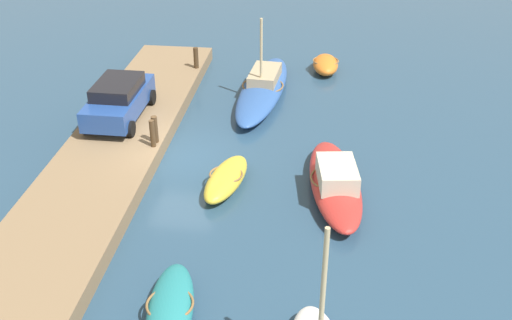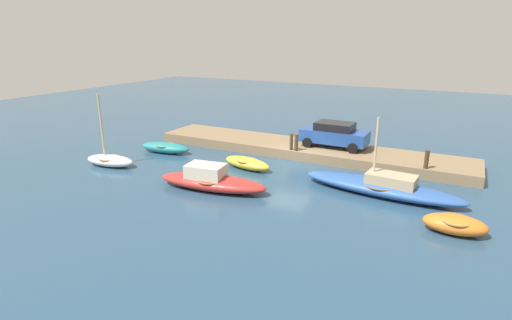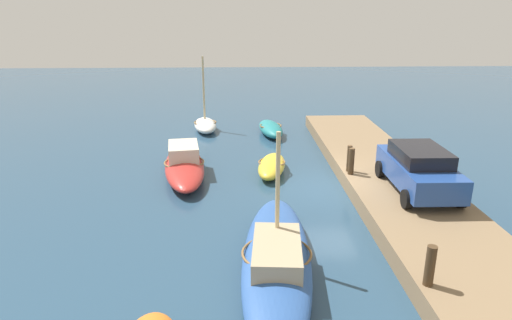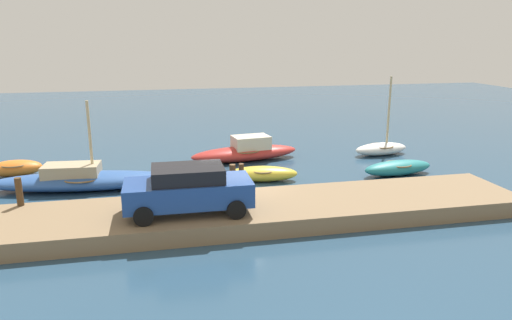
{
  "view_description": "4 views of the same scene",
  "coord_description": "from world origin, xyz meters",
  "px_view_note": "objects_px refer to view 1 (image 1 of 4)",
  "views": [
    {
      "loc": [
        20.04,
        5.32,
        11.85
      ],
      "look_at": [
        0.7,
        3.01,
        0.51
      ],
      "focal_mm": 43.05,
      "sensor_mm": 36.0,
      "label": 1
    },
    {
      "loc": [
        -9.29,
        21.93,
        7.58
      ],
      "look_at": [
        1.15,
        2.27,
        0.69
      ],
      "focal_mm": 28.15,
      "sensor_mm": 36.0,
      "label": 2
    },
    {
      "loc": [
        -16.73,
        3.5,
        6.8
      ],
      "look_at": [
        -0.38,
        2.86,
        1.37
      ],
      "focal_mm": 31.4,
      "sensor_mm": 36.0,
      "label": 3
    },
    {
      "loc": [
        -2.86,
        -18.4,
        6.51
      ],
      "look_at": [
        1.46,
        1.65,
        1.13
      ],
      "focal_mm": 33.37,
      "sensor_mm": 36.0,
      "label": 4
    }
  ],
  "objects_px": {
    "rowboat_yellow": "(226,179)",
    "mooring_post_mid_west": "(155,129)",
    "mooring_post_west": "(196,58)",
    "dinghy_orange": "(326,64)",
    "parked_car": "(119,99)",
    "rowboat_teal": "(170,309)",
    "sailboat_blue": "(263,88)",
    "mooring_post_mid_east": "(152,133)",
    "motorboat_red": "(335,182)"
  },
  "relations": [
    {
      "from": "dinghy_orange",
      "to": "sailboat_blue",
      "type": "height_order",
      "value": "sailboat_blue"
    },
    {
      "from": "dinghy_orange",
      "to": "rowboat_teal",
      "type": "relative_size",
      "value": 0.67
    },
    {
      "from": "sailboat_blue",
      "to": "rowboat_yellow",
      "type": "bearing_deg",
      "value": 1.49
    },
    {
      "from": "rowboat_yellow",
      "to": "mooring_post_west",
      "type": "xyz_separation_m",
      "value": [
        -9.57,
        -3.03,
        0.78
      ]
    },
    {
      "from": "mooring_post_west",
      "to": "mooring_post_mid_west",
      "type": "bearing_deg",
      "value": 0.0
    },
    {
      "from": "rowboat_teal",
      "to": "mooring_post_mid_west",
      "type": "bearing_deg",
      "value": -170.1
    },
    {
      "from": "sailboat_blue",
      "to": "mooring_post_mid_west",
      "type": "relative_size",
      "value": 7.57
    },
    {
      "from": "mooring_post_mid_west",
      "to": "rowboat_yellow",
      "type": "bearing_deg",
      "value": 58.06
    },
    {
      "from": "sailboat_blue",
      "to": "mooring_post_mid_east",
      "type": "relative_size",
      "value": 7.49
    },
    {
      "from": "motorboat_red",
      "to": "mooring_post_mid_east",
      "type": "height_order",
      "value": "mooring_post_mid_east"
    },
    {
      "from": "rowboat_teal",
      "to": "parked_car",
      "type": "bearing_deg",
      "value": -163.32
    },
    {
      "from": "rowboat_yellow",
      "to": "mooring_post_mid_east",
      "type": "relative_size",
      "value": 3.12
    },
    {
      "from": "motorboat_red",
      "to": "parked_car",
      "type": "xyz_separation_m",
      "value": [
        -3.71,
        -8.83,
        0.98
      ]
    },
    {
      "from": "mooring_post_west",
      "to": "mooring_post_mid_west",
      "type": "relative_size",
      "value": 0.96
    },
    {
      "from": "dinghy_orange",
      "to": "parked_car",
      "type": "bearing_deg",
      "value": -50.34
    },
    {
      "from": "mooring_post_mid_west",
      "to": "parked_car",
      "type": "distance_m",
      "value": 2.72
    },
    {
      "from": "rowboat_yellow",
      "to": "mooring_post_mid_west",
      "type": "xyz_separation_m",
      "value": [
        -1.89,
        -3.03,
        0.81
      ]
    },
    {
      "from": "sailboat_blue",
      "to": "mooring_post_west",
      "type": "height_order",
      "value": "sailboat_blue"
    },
    {
      "from": "mooring_post_west",
      "to": "mooring_post_mid_west",
      "type": "xyz_separation_m",
      "value": [
        7.68,
        0.0,
        0.02
      ]
    },
    {
      "from": "dinghy_orange",
      "to": "sailboat_blue",
      "type": "distance_m",
      "value": 4.43
    },
    {
      "from": "mooring_post_west",
      "to": "motorboat_red",
      "type": "bearing_deg",
      "value": 35.71
    },
    {
      "from": "dinghy_orange",
      "to": "motorboat_red",
      "type": "xyz_separation_m",
      "value": [
        11.33,
        0.57,
        0.1
      ]
    },
    {
      "from": "rowboat_teal",
      "to": "mooring_post_mid_west",
      "type": "height_order",
      "value": "mooring_post_mid_west"
    },
    {
      "from": "sailboat_blue",
      "to": "rowboat_teal",
      "type": "distance_m",
      "value": 14.56
    },
    {
      "from": "dinghy_orange",
      "to": "motorboat_red",
      "type": "height_order",
      "value": "motorboat_red"
    },
    {
      "from": "motorboat_red",
      "to": "parked_car",
      "type": "bearing_deg",
      "value": -120.8
    },
    {
      "from": "dinghy_orange",
      "to": "motorboat_red",
      "type": "bearing_deg",
      "value": -0.17
    },
    {
      "from": "sailboat_blue",
      "to": "motorboat_red",
      "type": "relative_size",
      "value": 1.34
    },
    {
      "from": "sailboat_blue",
      "to": "rowboat_yellow",
      "type": "distance_m",
      "value": 7.95
    },
    {
      "from": "mooring_post_mid_east",
      "to": "parked_car",
      "type": "bearing_deg",
      "value": -138.11
    },
    {
      "from": "mooring_post_mid_west",
      "to": "parked_car",
      "type": "bearing_deg",
      "value": -133.21
    },
    {
      "from": "motorboat_red",
      "to": "dinghy_orange",
      "type": "bearing_deg",
      "value": 174.85
    },
    {
      "from": "sailboat_blue",
      "to": "parked_car",
      "type": "xyz_separation_m",
      "value": [
        4.21,
        -5.44,
        1.03
      ]
    },
    {
      "from": "mooring_post_mid_west",
      "to": "mooring_post_mid_east",
      "type": "height_order",
      "value": "mooring_post_mid_east"
    },
    {
      "from": "rowboat_teal",
      "to": "parked_car",
      "type": "xyz_separation_m",
      "value": [
        -10.32,
        -4.58,
        1.12
      ]
    },
    {
      "from": "mooring_post_west",
      "to": "mooring_post_mid_east",
      "type": "xyz_separation_m",
      "value": [
        8.03,
        0.0,
        0.03
      ]
    },
    {
      "from": "rowboat_teal",
      "to": "motorboat_red",
      "type": "relative_size",
      "value": 0.61
    },
    {
      "from": "motorboat_red",
      "to": "mooring_post_mid_west",
      "type": "bearing_deg",
      "value": -113.2
    },
    {
      "from": "dinghy_orange",
      "to": "rowboat_teal",
      "type": "xyz_separation_m",
      "value": [
        17.94,
        -3.68,
        -0.04
      ]
    },
    {
      "from": "rowboat_yellow",
      "to": "rowboat_teal",
      "type": "xyz_separation_m",
      "value": [
        6.59,
        -0.41,
        0.01
      ]
    },
    {
      "from": "rowboat_yellow",
      "to": "mooring_post_west",
      "type": "bearing_deg",
      "value": -151.75
    },
    {
      "from": "rowboat_yellow",
      "to": "mooring_post_west",
      "type": "height_order",
      "value": "mooring_post_west"
    },
    {
      "from": "rowboat_yellow",
      "to": "mooring_post_mid_east",
      "type": "height_order",
      "value": "mooring_post_mid_east"
    },
    {
      "from": "motorboat_red",
      "to": "parked_car",
      "type": "height_order",
      "value": "parked_car"
    },
    {
      "from": "dinghy_orange",
      "to": "mooring_post_west",
      "type": "relative_size",
      "value": 2.42
    },
    {
      "from": "mooring_post_west",
      "to": "mooring_post_mid_west",
      "type": "distance_m",
      "value": 7.68
    },
    {
      "from": "rowboat_yellow",
      "to": "mooring_post_mid_west",
      "type": "relative_size",
      "value": 3.16
    },
    {
      "from": "mooring_post_west",
      "to": "rowboat_yellow",
      "type": "bearing_deg",
      "value": 17.55
    },
    {
      "from": "rowboat_teal",
      "to": "mooring_post_mid_east",
      "type": "height_order",
      "value": "mooring_post_mid_east"
    },
    {
      "from": "sailboat_blue",
      "to": "mooring_post_west",
      "type": "distance_m",
      "value": 3.9
    }
  ]
}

